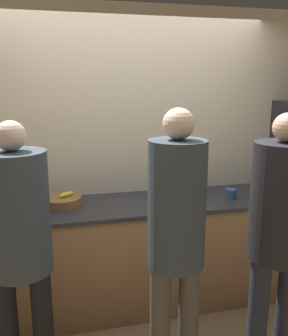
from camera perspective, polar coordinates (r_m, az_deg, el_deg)
name	(u,v)px	position (r m, az deg, el deg)	size (l,w,h in m)	color
ground_plane	(149,327)	(3.30, 0.72, -23.04)	(14.00, 14.00, 0.00)	#8C704C
wall_back	(129,153)	(3.45, -2.33, 2.26)	(5.20, 0.06, 2.60)	beige
counter	(138,252)	(3.39, -0.99, -12.73)	(2.76, 0.72, 0.94)	#9E754C
person_left	(18,236)	(2.36, -18.60, -9.73)	(0.38, 0.38, 1.73)	black
person_center	(176,232)	(2.26, 4.94, -9.65)	(0.34, 0.34, 1.80)	#4C4742
person_right	(279,224)	(2.51, 19.95, -7.98)	(0.38, 0.38, 1.77)	#232838
fruit_bowl	(62,201)	(3.19, -12.35, -4.93)	(0.32, 0.32, 0.11)	brown
bottle_green	(17,201)	(3.12, -18.77, -4.74)	(0.06, 0.06, 0.23)	#236033
cup_blue	(231,193)	(3.40, 13.11, -3.80)	(0.09, 0.09, 0.08)	#335184
potted_plant	(197,179)	(3.54, 8.03, -1.73)	(0.13, 0.13, 0.21)	beige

